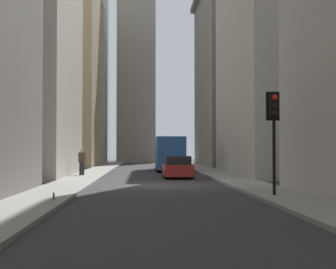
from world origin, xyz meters
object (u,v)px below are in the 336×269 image
object	(u,v)px
sedan_red	(177,168)
traffic_light_foreground	(274,119)
pedestrian	(82,160)
discarded_bottle	(54,197)
delivery_truck	(170,154)

from	to	relation	value
sedan_red	traffic_light_foreground	world-z (taller)	traffic_light_foreground
pedestrian	discarded_bottle	world-z (taller)	pedestrian
sedan_red	discarded_bottle	xyz separation A→B (m)	(-15.34, 5.23, -0.42)
delivery_truck	pedestrian	bearing A→B (deg)	142.26
pedestrian	discarded_bottle	xyz separation A→B (m)	(-16.89, -1.04, -0.85)
delivery_truck	sedan_red	distance (m)	9.69
traffic_light_foreground	discarded_bottle	distance (m)	8.54
traffic_light_foreground	pedestrian	world-z (taller)	traffic_light_foreground
traffic_light_foreground	delivery_truck	bearing A→B (deg)	6.57
sedan_red	traffic_light_foreground	xyz separation A→B (m)	(-13.86, -2.71, 2.34)
sedan_red	traffic_light_foreground	bearing A→B (deg)	-168.93
sedan_red	pedestrian	bearing A→B (deg)	76.09
pedestrian	discarded_bottle	size ratio (longest dim) A/B	6.53
delivery_truck	traffic_light_foreground	bearing A→B (deg)	-173.43
delivery_truck	discarded_bottle	xyz separation A→B (m)	(-25.00, 5.23, -1.21)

